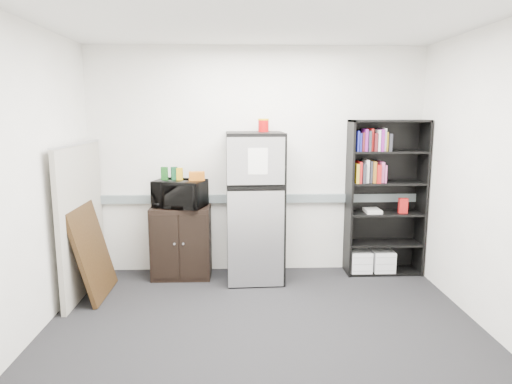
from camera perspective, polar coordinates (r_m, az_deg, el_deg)
floor at (r=4.20m, az=1.01°, el=-17.49°), size 4.00×4.00×0.00m
wall_back at (r=5.51m, az=0.10°, el=3.84°), size 4.00×0.02×2.70m
wall_right at (r=4.37m, az=28.30°, el=1.03°), size 0.02×3.50×2.70m
wall_left at (r=4.18m, az=-27.48°, el=0.75°), size 0.02×3.50×2.70m
ceiling at (r=3.81m, az=1.14°, el=21.51°), size 4.00×3.50×0.02m
electrical_raceway at (r=5.55m, az=0.11°, el=-0.82°), size 3.92×0.05×0.10m
wall_note at (r=5.48m, az=-3.57°, el=5.89°), size 0.14×0.00×0.10m
bookshelf at (r=5.64m, az=15.65°, el=-0.27°), size 0.90×0.34×1.85m
cubicle_partition at (r=5.22m, az=-20.98°, el=-3.17°), size 0.06×1.30×1.62m
cabinet at (r=5.49m, az=-9.30°, el=-6.17°), size 0.68×0.46×0.85m
microwave at (r=5.34m, az=-9.50°, el=-0.20°), size 0.65×0.53×0.31m
snack_box_a at (r=5.36m, az=-11.37°, el=2.28°), size 0.08×0.06×0.15m
snack_box_b at (r=5.35m, az=-10.18°, el=2.30°), size 0.08×0.07×0.15m
snack_box_c at (r=5.34m, az=-9.52°, el=2.25°), size 0.07×0.05×0.14m
snack_bag at (r=5.27m, az=-7.42°, el=1.99°), size 0.19×0.12×0.10m
refrigerator at (r=5.26m, az=-0.13°, el=-1.89°), size 0.67×0.69×1.71m
coffee_can at (r=5.28m, az=0.94°, el=8.47°), size 0.12×0.12×0.17m
framed_poster at (r=5.15m, az=-19.77°, el=-6.89°), size 0.29×0.77×0.97m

